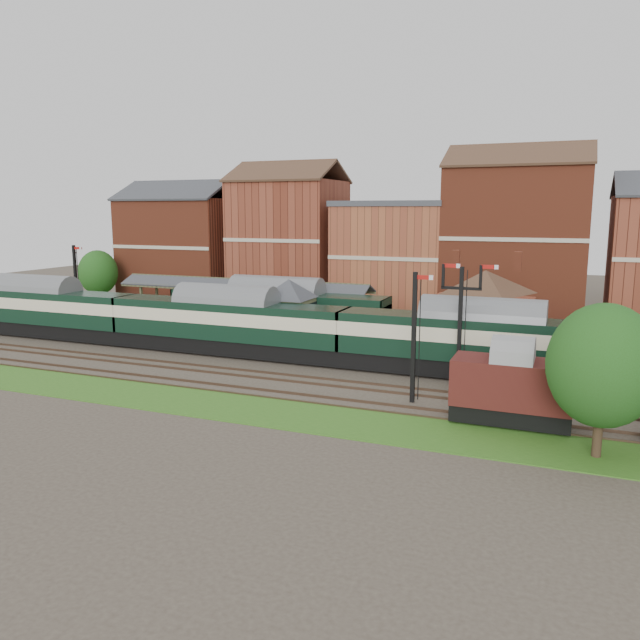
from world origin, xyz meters
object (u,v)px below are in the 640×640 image
at_px(signal_box, 289,313).
at_px(dmu_train, 227,322).
at_px(platform_railcar, 277,311).
at_px(semaphore_bracket, 461,318).
at_px(goods_van_a, 511,386).

height_order(signal_box, dmu_train, signal_box).
bearing_deg(platform_railcar, signal_box, -50.21).
bearing_deg(semaphore_bracket, signal_box, 159.08).
bearing_deg(dmu_train, platform_railcar, 78.22).
distance_m(signal_box, semaphore_bracket, 16.16).
bearing_deg(dmu_train, semaphore_bracket, -7.46).
bearing_deg(semaphore_bracket, platform_railcar, 153.11).
height_order(signal_box, goods_van_a, signal_box).
relative_size(dmu_train, goods_van_a, 9.62).
bearing_deg(platform_railcar, dmu_train, -101.78).
xyz_separation_m(signal_box, semaphore_bracket, (15.04, -5.75, 1.44)).
xyz_separation_m(semaphore_bracket, goods_van_a, (3.89, -6.50, -2.47)).
distance_m(semaphore_bracket, goods_van_a, 7.97).
relative_size(semaphore_bracket, goods_van_a, 1.30).
relative_size(signal_box, platform_railcar, 0.29).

